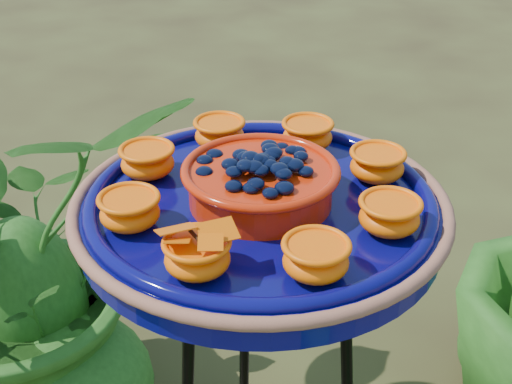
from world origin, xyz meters
The scene contains 2 objects.
feeder_dish centered at (0.06, 0.03, 0.97)m, with size 0.58×0.58×0.11m.
shrub_back_left centered at (-0.56, 0.57, 0.44)m, with size 0.80×0.69×0.89m, color #1E4B14.
Camera 1 is at (0.12, -0.75, 1.44)m, focal length 50.00 mm.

